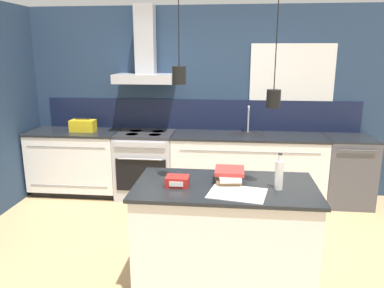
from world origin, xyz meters
name	(u,v)px	position (x,y,z in m)	size (l,w,h in m)	color
ground_plane	(182,262)	(0.00, 0.00, 0.00)	(16.00, 16.00, 0.00)	tan
wall_back	(197,98)	(-0.04, 2.00, 1.35)	(5.60, 2.40, 2.60)	navy
counter_run_left	(77,162)	(-1.74, 1.69, 0.46)	(1.26, 0.64, 0.91)	black
counter_run_sink	(247,167)	(0.68, 1.69, 0.46)	(2.04, 0.64, 1.28)	black
oven_range	(146,164)	(-0.73, 1.69, 0.46)	(0.79, 0.66, 0.91)	#B5B5BA
dishwasher	(347,171)	(2.00, 1.69, 0.46)	(0.61, 0.65, 0.91)	#4C4C51
kitchen_island	(224,234)	(0.41, -0.27, 0.46)	(1.52, 0.82, 0.91)	black
bottle_on_island	(279,174)	(0.84, -0.32, 1.04)	(0.07, 0.07, 0.30)	silver
book_stack	(229,175)	(0.43, -0.17, 0.97)	(0.25, 0.34, 0.11)	olive
red_supply_box	(177,181)	(0.01, -0.33, 0.95)	(0.19, 0.15, 0.08)	red
paper_pile	(237,193)	(0.50, -0.46, 0.91)	(0.49, 0.41, 0.01)	silver
yellow_toolbox	(83,126)	(-1.61, 1.69, 0.99)	(0.34, 0.18, 0.19)	gold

